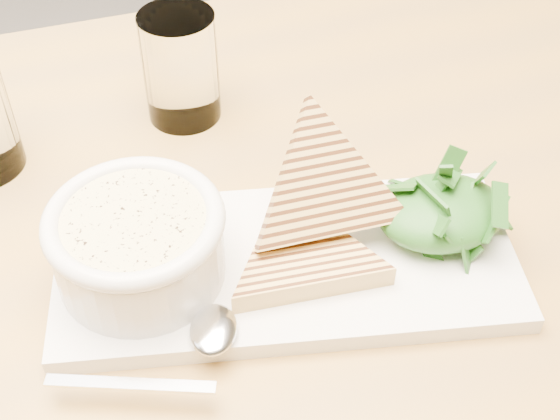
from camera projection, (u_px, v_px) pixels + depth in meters
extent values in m
cube|color=#A67B37|center=(121.00, 314.00, 0.62)|extent=(1.31, 0.91, 0.04)
cylinder|color=#A67B37|center=(489.00, 205.00, 1.25)|extent=(0.06, 0.06, 0.71)
cube|color=white|center=(287.00, 264.00, 0.62)|extent=(0.39, 0.22, 0.02)
cylinder|color=white|center=(139.00, 250.00, 0.59)|extent=(0.13, 0.13, 0.05)
cylinder|color=beige|center=(134.00, 222.00, 0.57)|extent=(0.11, 0.11, 0.01)
torus|color=white|center=(133.00, 220.00, 0.57)|extent=(0.13, 0.13, 0.01)
ellipsoid|color=#174815|center=(441.00, 212.00, 0.63)|extent=(0.11, 0.08, 0.04)
ellipsoid|color=silver|center=(213.00, 330.00, 0.56)|extent=(0.05, 0.06, 0.01)
cube|color=silver|center=(130.00, 384.00, 0.53)|extent=(0.11, 0.05, 0.00)
cylinder|color=white|center=(181.00, 67.00, 0.74)|extent=(0.07, 0.07, 0.11)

